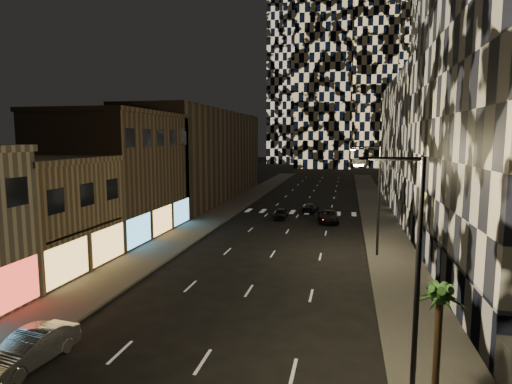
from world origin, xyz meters
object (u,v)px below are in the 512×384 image
at_px(streetlight_near, 411,261).
at_px(car_silver_parked, 30,349).
at_px(car_dark_midlane, 281,214).
at_px(palm_tree, 440,302).
at_px(car_dark_oncoming, 310,208).
at_px(streetlight_far, 376,193).
at_px(car_dark_rightlane, 328,216).

distance_m(streetlight_near, car_silver_parked, 16.24).
relative_size(streetlight_near, car_dark_midlane, 2.42).
bearing_deg(palm_tree, car_dark_oncoming, 101.72).
bearing_deg(car_silver_parked, palm_tree, 11.81).
bearing_deg(streetlight_near, car_dark_midlane, 106.24).
xyz_separation_m(car_silver_parked, palm_tree, (16.75, 1.56, 2.88)).
bearing_deg(palm_tree, streetlight_far, 93.56).
distance_m(car_dark_rightlane, palm_tree, 33.81).
bearing_deg(streetlight_far, palm_tree, -86.44).
bearing_deg(streetlight_far, streetlight_near, -90.00).
height_order(streetlight_far, car_dark_rightlane, streetlight_far).
xyz_separation_m(streetlight_far, car_dark_midlane, (-10.16, 14.87, -4.72)).
bearing_deg(streetlight_far, car_dark_oncoming, 109.05).
bearing_deg(car_silver_parked, car_dark_rightlane, 78.64).
relative_size(streetlight_near, car_dark_oncoming, 2.17).
xyz_separation_m(car_dark_midlane, car_dark_oncoming, (3.15, 5.44, -0.03)).
relative_size(car_silver_parked, car_dark_oncoming, 1.08).
relative_size(streetlight_near, car_silver_parked, 2.00).
bearing_deg(palm_tree, car_dark_rightlane, 99.49).
bearing_deg(car_dark_oncoming, car_silver_parked, 84.65).
bearing_deg(palm_tree, car_silver_parked, -174.68).
xyz_separation_m(car_dark_midlane, car_dark_rightlane, (5.80, -0.91, 0.05)).
distance_m(car_dark_midlane, car_dark_oncoming, 6.28).
bearing_deg(streetlight_near, car_dark_oncoming, 99.87).
distance_m(car_dark_oncoming, car_dark_rightlane, 6.88).
relative_size(car_dark_midlane, palm_tree, 0.88).
relative_size(streetlight_far, car_silver_parked, 2.00).
relative_size(car_silver_parked, car_dark_midlane, 1.21).
distance_m(streetlight_near, car_dark_oncoming, 41.19).
relative_size(streetlight_far, car_dark_rightlane, 1.83).
xyz_separation_m(car_silver_parked, car_dark_rightlane, (11.20, 34.78, -0.06)).
relative_size(car_dark_midlane, car_dark_rightlane, 0.75).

